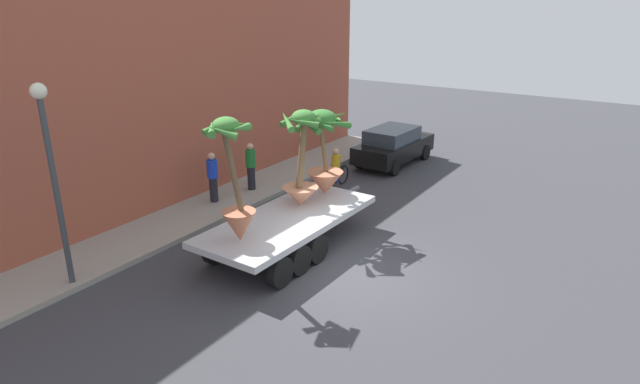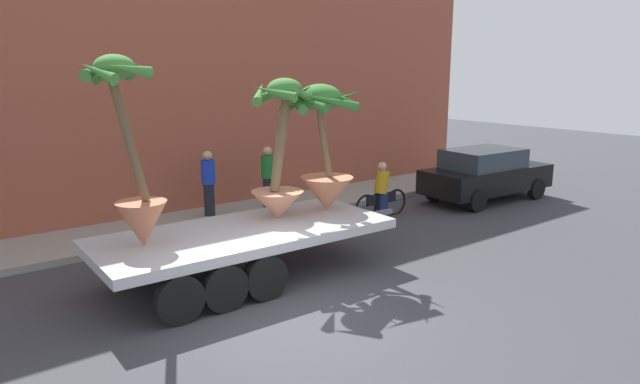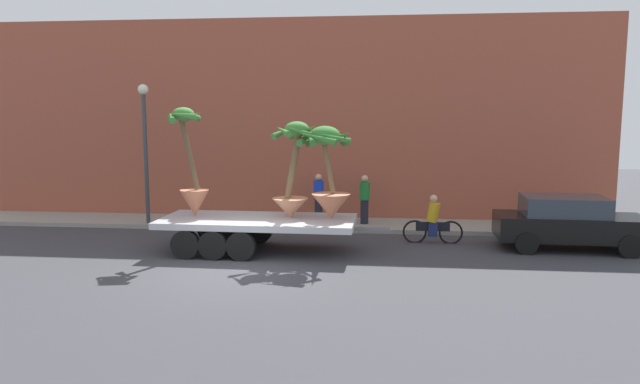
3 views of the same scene
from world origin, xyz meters
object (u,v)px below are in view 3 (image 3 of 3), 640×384
potted_palm_middle (328,176)px  pedestrian_near_gate (365,198)px  cyclist (433,222)px  flatbed_trailer (250,225)px  pedestrian_far_left (319,197)px  street_lamp (145,135)px  potted_palm_front (191,172)px  parked_car (569,222)px  potted_palm_rear (293,178)px

potted_palm_middle → pedestrian_near_gate: size_ratio=1.55×
potted_palm_middle → cyclist: potted_palm_middle is taller
flatbed_trailer → pedestrian_far_left: (1.56, 4.13, 0.28)m
flatbed_trailer → street_lamp: 5.94m
potted_palm_front → street_lamp: 4.16m
pedestrian_near_gate → street_lamp: (-7.58, -0.70, 2.19)m
pedestrian_near_gate → potted_palm_front: bearing=-142.7°
potted_palm_middle → street_lamp: size_ratio=0.55×
potted_palm_middle → street_lamp: street_lamp is taller
parked_car → pedestrian_near_gate: 6.62m
potted_palm_middle → potted_palm_front: 4.02m
potted_palm_front → pedestrian_far_left: 5.36m
potted_palm_front → cyclist: potted_palm_front is taller
pedestrian_far_left → street_lamp: size_ratio=0.35×
potted_palm_front → potted_palm_rear: bearing=3.0°
potted_palm_rear → flatbed_trailer: bearing=-168.7°
potted_palm_middle → street_lamp: 7.37m
potted_palm_front → street_lamp: (-2.64, 3.07, 0.95)m
potted_palm_rear → potted_palm_front: 2.97m
potted_palm_middle → parked_car: (6.98, 1.03, -1.40)m
parked_car → potted_palm_rear: bearing=-173.3°
pedestrian_near_gate → cyclist: bearing=-45.6°
potted_palm_rear → cyclist: size_ratio=1.51×
potted_palm_middle → pedestrian_near_gate: 3.99m
parked_car → pedestrian_near_gate: (-6.05, 2.67, 0.22)m
potted_palm_middle → cyclist: (3.10, 1.48, -1.55)m
parked_car → pedestrian_far_left: pedestrian_far_left is taller
potted_palm_rear → cyclist: 4.62m
potted_palm_rear → pedestrian_near_gate: bearing=61.3°
flatbed_trailer → potted_palm_front: 2.31m
flatbed_trailer → pedestrian_far_left: 4.42m
potted_palm_middle → potted_palm_front: (-4.02, -0.07, 0.06)m
potted_palm_front → potted_palm_middle: bearing=1.0°
pedestrian_near_gate → pedestrian_far_left: bearing=170.9°
parked_car → street_lamp: 13.99m
potted_palm_front → cyclist: 7.46m
cyclist → pedestrian_near_gate: (-2.17, 2.22, 0.37)m
potted_palm_middle → pedestrian_far_left: bearing=100.2°
pedestrian_near_gate → potted_palm_rear: bearing=-118.7°
flatbed_trailer → parked_car: size_ratio=1.54×
flatbed_trailer → cyclist: cyclist is taller
pedestrian_far_left → potted_palm_front: bearing=-129.3°
cyclist → street_lamp: (-9.76, 1.52, 2.56)m
potted_palm_middle → pedestrian_far_left: (-0.72, 3.97, -1.18)m
flatbed_trailer → potted_palm_rear: size_ratio=2.38×
flatbed_trailer → potted_palm_middle: 2.71m
potted_palm_middle → potted_palm_rear: bearing=175.5°
potted_palm_rear → parked_car: potted_palm_rear is taller
flatbed_trailer → potted_palm_rear: bearing=11.3°
potted_palm_front → pedestrian_near_gate: bearing=37.3°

